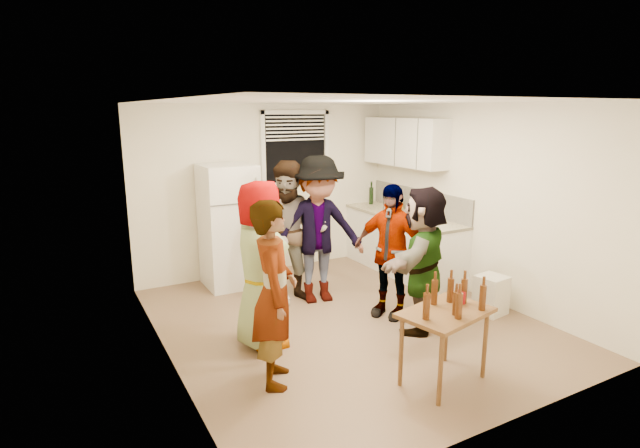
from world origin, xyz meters
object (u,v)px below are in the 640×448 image
guest_back_right (318,300)px  serving_table (442,381)px  trash_bin (491,294)px  wine_bottle (371,204)px  beer_bottle_table (455,315)px  guest_back_left (293,301)px  red_cup (460,303)px  guest_stripe (276,380)px  guest_orange (420,327)px  guest_grey (263,344)px  guest_black (388,314)px  beer_bottle_counter (428,224)px  refrigerator (229,226)px  kettle (393,213)px  blue_cup (432,224)px

guest_back_right → serving_table: bearing=-78.4°
trash_bin → wine_bottle: bearing=88.3°
beer_bottle_table → guest_back_left: size_ratio=0.12×
trash_bin → red_cup: (-1.35, -0.83, 0.44)m
guest_stripe → guest_orange: guest_orange is taller
guest_grey → guest_back_left: (0.81, 0.94, 0.00)m
serving_table → guest_black: 1.54m
beer_bottle_table → beer_bottle_counter: bearing=54.5°
trash_bin → beer_bottle_table: size_ratio=2.24×
trash_bin → serving_table: bearing=-150.4°
refrigerator → beer_bottle_counter: (2.35, -1.39, 0.05)m
wine_bottle → serving_table: 4.07m
refrigerator → beer_bottle_table: refrigerator is taller
serving_table → kettle: bearing=61.2°
guest_black → kettle: bearing=114.4°
guest_grey → guest_back_left: guest_back_left is taller
guest_black → refrigerator: bearing=-173.8°
beer_bottle_counter → wine_bottle: bearing=84.5°
trash_bin → guest_back_right: size_ratio=0.25×
wine_bottle → guest_stripe: (-3.00, -2.86, -0.90)m
serving_table → guest_orange: bearing=59.8°
beer_bottle_table → guest_black: beer_bottle_table is taller
kettle → trash_bin: bearing=-92.9°
kettle → red_cup: size_ratio=1.94×
trash_bin → guest_grey: (-2.74, 0.57, -0.25)m
trash_bin → guest_back_left: trash_bin is taller
wine_bottle → serving_table: wine_bottle is taller
wine_bottle → beer_bottle_counter: bearing=-95.5°
blue_cup → serving_table: bearing=-128.3°
guest_back_right → blue_cup: bearing=-1.2°
guest_grey → guest_back_right: guest_back_right is taller
refrigerator → guest_back_left: 1.40m
blue_cup → wine_bottle: bearing=85.6°
beer_bottle_counter → guest_back_left: beer_bottle_counter is taller
kettle → trash_bin: kettle is taller
trash_bin → beer_bottle_counter: bearing=93.5°
guest_grey → guest_back_right: size_ratio=0.93×
blue_cup → beer_bottle_table: size_ratio=0.54×
guest_grey → red_cup: bearing=-134.3°
red_cup → guest_orange: red_cup is taller
guest_orange → wine_bottle: bearing=-146.9°
guest_grey → trash_bin: bearing=-100.7°
wine_bottle → guest_back_right: (-1.71, -1.30, -0.90)m
red_cup → serving_table: bearing=-163.5°
serving_table → guest_orange: size_ratio=0.50×
guest_black → blue_cup: bearing=87.3°
refrigerator → wine_bottle: bearing=4.2°
refrigerator → kettle: 2.46m
kettle → beer_bottle_table: (-1.57, -2.97, -0.21)m
serving_table → beer_bottle_table: beer_bottle_table is taller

